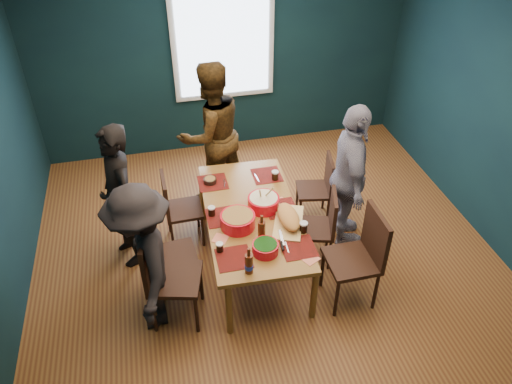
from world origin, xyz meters
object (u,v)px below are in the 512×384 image
dining_table (252,218)px  chair_right_far (321,184)px  bowl_herbs (265,248)px  cutting_board (288,218)px  bowl_dumpling (264,202)px  chair_left_near (164,271)px  chair_right_mid (323,223)px  person_back (211,134)px  person_right (350,178)px  person_near_left (144,260)px  chair_left_mid (167,250)px  chair_right_near (362,251)px  bowl_salad (238,220)px  chair_left_far (175,205)px  person_far_left (120,198)px

dining_table → chair_right_far: chair_right_far is taller
bowl_herbs → cutting_board: 0.46m
dining_table → chair_right_far: bearing=34.1°
chair_right_far → bowl_dumpling: bearing=-136.5°
chair_left_near → chair_right_mid: chair_left_near is taller
person_back → person_right: 1.73m
person_back → chair_right_mid: bearing=100.6°
person_back → person_near_left: size_ratio=1.15×
chair_left_mid → chair_right_near: chair_right_near is taller
person_back → bowl_salad: person_back is taller
person_right → person_near_left: bearing=117.7°
chair_left_far → person_back: (0.53, 0.77, 0.38)m
chair_left_mid → chair_right_mid: 1.62m
dining_table → person_back: 1.35m
chair_right_mid → person_back: bearing=139.6°
chair_left_mid → chair_right_near: size_ratio=0.82×
chair_left_far → chair_right_mid: bearing=-25.3°
cutting_board → bowl_dumpling: bearing=141.9°
person_near_left → chair_left_far: bearing=157.7°
dining_table → bowl_dumpling: (0.13, 0.05, 0.14)m
person_back → person_near_left: 2.03m
person_right → bowl_herbs: person_right is taller
dining_table → chair_right_near: (0.92, -0.69, -0.03)m
chair_left_far → bowl_dumpling: bowl_dumpling is taller
person_far_left → bowl_herbs: bearing=34.2°
chair_left_mid → cutting_board: 1.23m
chair_right_mid → cutting_board: chair_right_mid is taller
chair_left_mid → chair_right_far: (1.83, 0.71, -0.01)m
chair_left_near → person_far_left: size_ratio=0.63×
bowl_herbs → person_far_left: bearing=141.9°
chair_left_far → cutting_board: chair_left_far is taller
chair_right_near → chair_left_far: bearing=142.7°
dining_table → person_near_left: person_near_left is taller
person_near_left → person_right: bearing=103.7°
chair_right_near → person_far_left: person_far_left is taller
dining_table → chair_left_mid: 0.90m
dining_table → chair_right_mid: size_ratio=2.19×
chair_left_mid → bowl_dumpling: bowl_dumpling is taller
person_back → dining_table: bearing=75.7°
chair_left_near → bowl_dumpling: bearing=41.8°
chair_left_near → bowl_salad: 0.85m
chair_left_far → bowl_dumpling: 1.03m
chair_right_near → person_near_left: 2.02m
person_far_left → bowl_salad: person_far_left is taller
chair_left_near → chair_right_far: bearing=44.1°
chair_right_mid → person_far_left: person_far_left is taller
chair_left_mid → person_far_left: person_far_left is taller
person_back → bowl_herbs: (0.19, -1.90, -0.13)m
chair_left_mid → person_back: 1.65m
chair_left_far → bowl_herbs: size_ratio=3.57×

